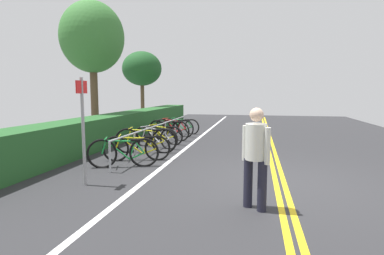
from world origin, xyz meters
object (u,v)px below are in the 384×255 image
object	(u,v)px
bicycle_0	(123,153)
bicycle_3	(156,137)
bicycle_4	(162,135)
bicycle_1	(137,148)
bicycle_5	(169,130)
tree_far_right	(142,69)
tree_mid	(92,38)
bicycle_7	(181,126)
pedestrian	(256,152)
sign_post_near	(83,121)
bicycle_2	(146,141)
bicycle_6	(174,128)
bike_rack	(159,129)

from	to	relation	value
bicycle_0	bicycle_3	distance (m)	2.65
bicycle_3	bicycle_4	xyz separation A→B (m)	(0.79, 0.01, -0.01)
bicycle_1	bicycle_4	world-z (taller)	bicycle_1
bicycle_4	bicycle_5	distance (m)	0.85
bicycle_5	tree_far_right	size ratio (longest dim) A/B	0.41
bicycle_0	tree_mid	world-z (taller)	tree_mid
bicycle_7	pedestrian	distance (m)	8.83
bicycle_3	bicycle_4	world-z (taller)	bicycle_3
pedestrian	bicycle_1	bearing A→B (deg)	47.15
bicycle_4	sign_post_near	size ratio (longest dim) A/B	0.77
bicycle_2	bicycle_4	xyz separation A→B (m)	(1.68, 0.00, -0.05)
pedestrian	bicycle_6	bearing A→B (deg)	23.90
bicycle_1	bicycle_2	bearing A→B (deg)	7.27
bicycle_3	bicycle_4	bearing A→B (deg)	1.00
bicycle_6	bicycle_7	distance (m)	0.82
bike_rack	bicycle_2	distance (m)	1.29
bicycle_4	bicycle_7	size ratio (longest dim) A/B	0.97
bike_rack	bicycle_1	world-z (taller)	bike_rack
bike_rack	bicycle_0	world-z (taller)	bike_rack
bicycle_3	bicycle_5	distance (m)	1.63
bike_rack	pedestrian	xyz separation A→B (m)	(-5.14, -3.18, 0.34)
bike_rack	bicycle_2	xyz separation A→B (m)	(-1.27, 0.01, -0.19)
tree_mid	bicycle_3	bearing A→B (deg)	-120.85
bicycle_2	sign_post_near	world-z (taller)	sign_post_near
pedestrian	sign_post_near	xyz separation A→B (m)	(0.57, 3.23, 0.37)
tree_far_right	tree_mid	bearing A→B (deg)	-177.64
bicycle_0	pedestrian	bearing A→B (deg)	-124.01
bicycle_2	pedestrian	world-z (taller)	pedestrian
bicycle_1	bicycle_3	world-z (taller)	bicycle_3
bicycle_5	bicycle_7	distance (m)	1.83
bicycle_2	bicycle_4	size ratio (longest dim) A/B	1.15
bicycle_4	sign_post_near	bearing A→B (deg)	179.72
bike_rack	bicycle_4	xyz separation A→B (m)	(0.41, 0.02, -0.24)
bicycle_5	sign_post_near	world-z (taller)	sign_post_near
bicycle_0	tree_far_right	size ratio (longest dim) A/B	0.39
tree_far_right	bike_rack	bearing A→B (deg)	-155.40
tree_far_right	bicycle_0	bearing A→B (deg)	-161.59
bicycle_1	bicycle_3	size ratio (longest dim) A/B	1.02
bicycle_2	bicycle_6	bearing A→B (deg)	1.37
bicycle_3	bicycle_6	bearing A→B (deg)	2.04
bicycle_7	tree_far_right	distance (m)	6.30
bike_rack	bicycle_5	world-z (taller)	bicycle_5
bicycle_5	sign_post_near	bearing A→B (deg)	179.94
bicycle_0	sign_post_near	xyz separation A→B (m)	(-1.53, 0.11, 0.91)
tree_mid	bicycle_7	bearing A→B (deg)	-64.15
bicycle_1	pedestrian	world-z (taller)	pedestrian
bicycle_1	tree_far_right	distance (m)	10.81
bicycle_4	bicycle_6	bearing A→B (deg)	2.48
bike_rack	tree_mid	bearing A→B (deg)	64.48
bike_rack	bicycle_3	xyz separation A→B (m)	(-0.38, 0.00, -0.22)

